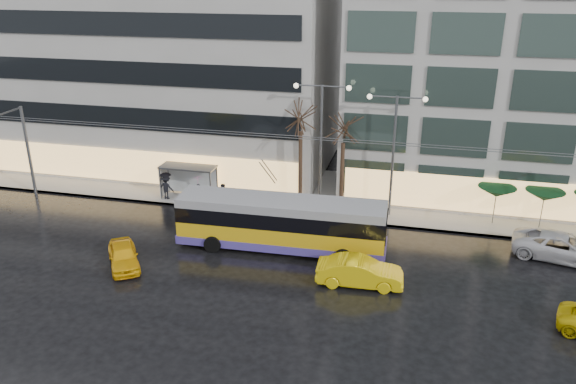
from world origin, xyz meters
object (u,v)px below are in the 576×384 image
(street_lamp_near, at_px, (321,130))
(taxi_a, at_px, (123,256))
(trolleybus, at_px, (281,225))
(bus_shelter, at_px, (185,174))

(street_lamp_near, distance_m, taxi_a, 15.53)
(trolleybus, xyz_separation_m, taxi_a, (-8.48, -4.34, -0.94))
(taxi_a, bearing_deg, trolleybus, -7.01)
(bus_shelter, xyz_separation_m, street_lamp_near, (10.38, 0.11, 4.03))
(bus_shelter, distance_m, taxi_a, 10.88)
(bus_shelter, relative_size, street_lamp_near, 0.47)
(bus_shelter, relative_size, taxi_a, 1.05)
(trolleybus, bearing_deg, street_lamp_near, 79.45)
(bus_shelter, bearing_deg, trolleybus, -35.13)
(street_lamp_near, bearing_deg, trolleybus, -100.55)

